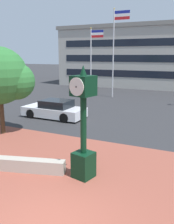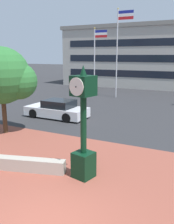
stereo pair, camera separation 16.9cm
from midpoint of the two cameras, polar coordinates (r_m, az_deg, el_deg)
The scene contains 8 objects.
plaza_brick_paving at distance 8.12m, azimuth -3.12°, elevation -19.47°, with size 44.00×10.81×0.01m, color brown.
planter_wall at distance 10.03m, azimuth -13.67°, elevation -11.60°, with size 3.20×0.40×0.50m, color #ADA393.
street_clock at distance 8.71m, azimuth -0.25°, elevation -3.93°, with size 0.82×0.86×4.04m.
plaza_tree at distance 14.42m, azimuth -17.94°, elevation 7.68°, with size 3.37×3.13×4.83m.
car_street_far at distance 17.77m, azimuth -6.58°, elevation 0.55°, with size 4.47×2.01×1.28m.
flagpole_primary at distance 27.13m, azimuth 2.18°, elevation 12.50°, with size 1.47×0.14×7.17m.
flagpole_secondary at distance 26.20m, azimuth 7.45°, elevation 14.67°, with size 1.67×0.14×8.88m.
civic_building at distance 40.21m, azimuth 17.49°, elevation 12.12°, with size 26.98×15.84×8.38m.
Camera 2 is at (3.51, -4.50, 4.35)m, focal length 39.83 mm.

